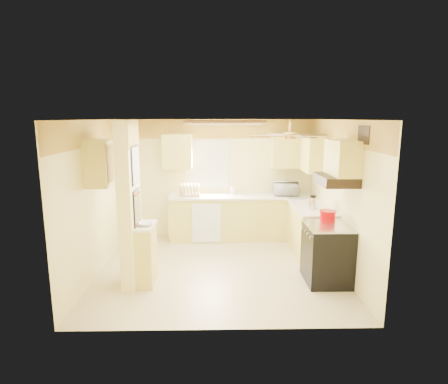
{
  "coord_description": "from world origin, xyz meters",
  "views": [
    {
      "loc": [
        -0.04,
        -6.03,
        2.53
      ],
      "look_at": [
        0.09,
        0.35,
        1.26
      ],
      "focal_mm": 30.0,
      "sensor_mm": 36.0,
      "label": 1
    }
  ],
  "objects_px": {
    "stove": "(327,253)",
    "dutch_oven": "(328,216)",
    "kettle": "(313,203)",
    "bowl": "(146,224)",
    "microwave": "(286,189)"
  },
  "relations": [
    {
      "from": "bowl",
      "to": "kettle",
      "type": "xyz_separation_m",
      "value": [
        2.76,
        0.97,
        0.09
      ]
    },
    {
      "from": "dutch_oven",
      "to": "kettle",
      "type": "height_order",
      "value": "kettle"
    },
    {
      "from": "stove",
      "to": "microwave",
      "type": "distance_m",
      "value": 2.25
    },
    {
      "from": "stove",
      "to": "kettle",
      "type": "height_order",
      "value": "kettle"
    },
    {
      "from": "bowl",
      "to": "dutch_oven",
      "type": "height_order",
      "value": "dutch_oven"
    },
    {
      "from": "stove",
      "to": "kettle",
      "type": "relative_size",
      "value": 3.63
    },
    {
      "from": "microwave",
      "to": "kettle",
      "type": "height_order",
      "value": "microwave"
    },
    {
      "from": "microwave",
      "to": "stove",
      "type": "bearing_deg",
      "value": 100.62
    },
    {
      "from": "dutch_oven",
      "to": "kettle",
      "type": "bearing_deg",
      "value": 95.7
    },
    {
      "from": "stove",
      "to": "dutch_oven",
      "type": "xyz_separation_m",
      "value": [
        0.05,
        0.23,
        0.54
      ]
    },
    {
      "from": "kettle",
      "to": "dutch_oven",
      "type": "bearing_deg",
      "value": -84.3
    },
    {
      "from": "dutch_oven",
      "to": "microwave",
      "type": "bearing_deg",
      "value": 99.28
    },
    {
      "from": "kettle",
      "to": "microwave",
      "type": "bearing_deg",
      "value": 101.23
    },
    {
      "from": "bowl",
      "to": "kettle",
      "type": "height_order",
      "value": "kettle"
    },
    {
      "from": "dutch_oven",
      "to": "stove",
      "type": "bearing_deg",
      "value": -102.3
    }
  ]
}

